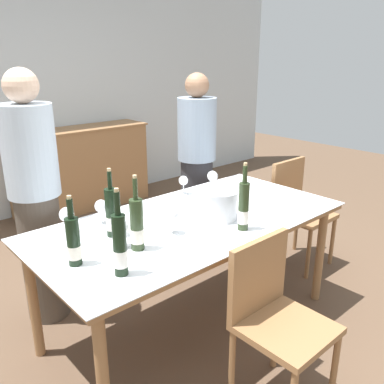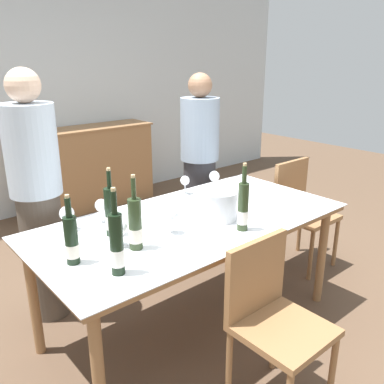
{
  "view_description": "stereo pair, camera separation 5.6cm",
  "coord_description": "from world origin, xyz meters",
  "px_view_note": "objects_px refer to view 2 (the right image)",
  "views": [
    {
      "loc": [
        -1.57,
        -1.76,
        1.75
      ],
      "look_at": [
        0.0,
        0.0,
        0.95
      ],
      "focal_mm": 38.0,
      "sensor_mm": 36.0,
      "label": 1
    },
    {
      "loc": [
        -1.53,
        -1.79,
        1.75
      ],
      "look_at": [
        0.0,
        0.0,
        0.95
      ],
      "focal_mm": 38.0,
      "sensor_mm": 36.0,
      "label": 2
    }
  ],
  "objects_px": {
    "chair_near_front": "(271,312)",
    "person_guest_left": "(200,169)",
    "ice_bucket": "(220,204)",
    "sideboard_cabinet": "(87,168)",
    "wine_glass_5": "(121,228)",
    "person_host": "(38,200)",
    "wine_bottle_4": "(72,241)",
    "chair_right_end": "(300,206)",
    "wine_bottle_2": "(243,207)",
    "wine_glass_2": "(171,216)",
    "dining_table": "(192,229)",
    "wine_bottle_1": "(135,225)",
    "wine_glass_1": "(185,182)",
    "wine_glass_3": "(214,177)",
    "wine_glass_4": "(67,214)",
    "wine_bottle_0": "(117,245)",
    "wine_bottle_3": "(111,213)",
    "wine_glass_0": "(101,206)"
  },
  "relations": [
    {
      "from": "wine_bottle_1",
      "to": "wine_glass_1",
      "type": "height_order",
      "value": "wine_bottle_1"
    },
    {
      "from": "wine_bottle_3",
      "to": "wine_glass_3",
      "type": "distance_m",
      "value": 1.04
    },
    {
      "from": "ice_bucket",
      "to": "sideboard_cabinet",
      "type": "bearing_deg",
      "value": 81.44
    },
    {
      "from": "wine_glass_3",
      "to": "chair_near_front",
      "type": "distance_m",
      "value": 1.28
    },
    {
      "from": "person_host",
      "to": "dining_table",
      "type": "bearing_deg",
      "value": -48.37
    },
    {
      "from": "wine_bottle_4",
      "to": "wine_glass_2",
      "type": "xyz_separation_m",
      "value": [
        0.59,
        -0.04,
        -0.01
      ]
    },
    {
      "from": "wine_glass_3",
      "to": "wine_glass_4",
      "type": "relative_size",
      "value": 0.99
    },
    {
      "from": "ice_bucket",
      "to": "wine_glass_2",
      "type": "distance_m",
      "value": 0.37
    },
    {
      "from": "wine_glass_2",
      "to": "person_host",
      "type": "xyz_separation_m",
      "value": [
        -0.45,
        0.85,
        -0.03
      ]
    },
    {
      "from": "sideboard_cabinet",
      "to": "wine_bottle_4",
      "type": "relative_size",
      "value": 4.55
    },
    {
      "from": "wine_bottle_0",
      "to": "person_host",
      "type": "xyz_separation_m",
      "value": [
        0.02,
        1.04,
        -0.07
      ]
    },
    {
      "from": "wine_bottle_0",
      "to": "wine_glass_3",
      "type": "relative_size",
      "value": 2.91
    },
    {
      "from": "wine_bottle_1",
      "to": "person_host",
      "type": "relative_size",
      "value": 0.24
    },
    {
      "from": "wine_bottle_0",
      "to": "wine_glass_5",
      "type": "distance_m",
      "value": 0.29
    },
    {
      "from": "wine_glass_5",
      "to": "person_host",
      "type": "distance_m",
      "value": 0.82
    },
    {
      "from": "wine_bottle_1",
      "to": "person_host",
      "type": "height_order",
      "value": "person_host"
    },
    {
      "from": "wine_glass_4",
      "to": "chair_right_end",
      "type": "xyz_separation_m",
      "value": [
        1.95,
        -0.26,
        -0.35
      ]
    },
    {
      "from": "wine_bottle_2",
      "to": "wine_bottle_4",
      "type": "distance_m",
      "value": 0.97
    },
    {
      "from": "wine_glass_0",
      "to": "chair_near_front",
      "type": "relative_size",
      "value": 0.17
    },
    {
      "from": "wine_bottle_1",
      "to": "wine_glass_5",
      "type": "relative_size",
      "value": 2.75
    },
    {
      "from": "wine_bottle_0",
      "to": "wine_glass_1",
      "type": "distance_m",
      "value": 1.2
    },
    {
      "from": "wine_glass_0",
      "to": "wine_glass_1",
      "type": "xyz_separation_m",
      "value": [
        0.73,
        0.09,
        -0.01
      ]
    },
    {
      "from": "wine_glass_0",
      "to": "person_guest_left",
      "type": "bearing_deg",
      "value": 20.66
    },
    {
      "from": "wine_bottle_2",
      "to": "wine_glass_2",
      "type": "bearing_deg",
      "value": 146.47
    },
    {
      "from": "dining_table",
      "to": "wine_glass_2",
      "type": "distance_m",
      "value": 0.3
    },
    {
      "from": "wine_bottle_4",
      "to": "person_guest_left",
      "type": "distance_m",
      "value": 1.76
    },
    {
      "from": "ice_bucket",
      "to": "chair_right_end",
      "type": "relative_size",
      "value": 0.25
    },
    {
      "from": "wine_bottle_3",
      "to": "wine_bottle_4",
      "type": "bearing_deg",
      "value": -151.99
    },
    {
      "from": "chair_right_end",
      "to": "ice_bucket",
      "type": "bearing_deg",
      "value": -170.39
    },
    {
      "from": "wine_glass_5",
      "to": "person_guest_left",
      "type": "xyz_separation_m",
      "value": [
        1.28,
        0.81,
        -0.07
      ]
    },
    {
      "from": "wine_bottle_4",
      "to": "person_guest_left",
      "type": "xyz_separation_m",
      "value": [
        1.56,
        0.82,
        -0.08
      ]
    },
    {
      "from": "chair_right_end",
      "to": "person_guest_left",
      "type": "relative_size",
      "value": 0.56
    },
    {
      "from": "wine_bottle_3",
      "to": "wine_glass_0",
      "type": "distance_m",
      "value": 0.2
    },
    {
      "from": "ice_bucket",
      "to": "wine_bottle_2",
      "type": "xyz_separation_m",
      "value": [
        -0.02,
        -0.2,
        0.04
      ]
    },
    {
      "from": "sideboard_cabinet",
      "to": "wine_glass_2",
      "type": "relative_size",
      "value": 10.35
    },
    {
      "from": "wine_bottle_0",
      "to": "wine_glass_5",
      "type": "bearing_deg",
      "value": 55.91
    },
    {
      "from": "wine_bottle_4",
      "to": "person_host",
      "type": "relative_size",
      "value": 0.21
    },
    {
      "from": "wine_bottle_0",
      "to": "person_host",
      "type": "height_order",
      "value": "person_host"
    },
    {
      "from": "wine_glass_1",
      "to": "wine_glass_4",
      "type": "xyz_separation_m",
      "value": [
        -0.94,
        -0.06,
        0.0
      ]
    },
    {
      "from": "sideboard_cabinet",
      "to": "wine_bottle_2",
      "type": "height_order",
      "value": "wine_bottle_2"
    },
    {
      "from": "ice_bucket",
      "to": "person_guest_left",
      "type": "distance_m",
      "value": 1.07
    },
    {
      "from": "wine_bottle_0",
      "to": "wine_bottle_2",
      "type": "bearing_deg",
      "value": -2.35
    },
    {
      "from": "wine_glass_1",
      "to": "sideboard_cabinet",
      "type": "bearing_deg",
      "value": 83.09
    },
    {
      "from": "chair_near_front",
      "to": "person_guest_left",
      "type": "distance_m",
      "value": 1.74
    },
    {
      "from": "chair_near_front",
      "to": "person_host",
      "type": "relative_size",
      "value": 0.52
    },
    {
      "from": "chair_right_end",
      "to": "person_guest_left",
      "type": "height_order",
      "value": "person_guest_left"
    },
    {
      "from": "wine_glass_1",
      "to": "chair_near_front",
      "type": "xyz_separation_m",
      "value": [
        -0.37,
        -1.13,
        -0.35
      ]
    },
    {
      "from": "sideboard_cabinet",
      "to": "wine_glass_4",
      "type": "bearing_deg",
      "value": -118.56
    },
    {
      "from": "dining_table",
      "to": "wine_glass_5",
      "type": "height_order",
      "value": "wine_glass_5"
    },
    {
      "from": "wine_glass_3",
      "to": "wine_glass_1",
      "type": "bearing_deg",
      "value": 165.3
    }
  ]
}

